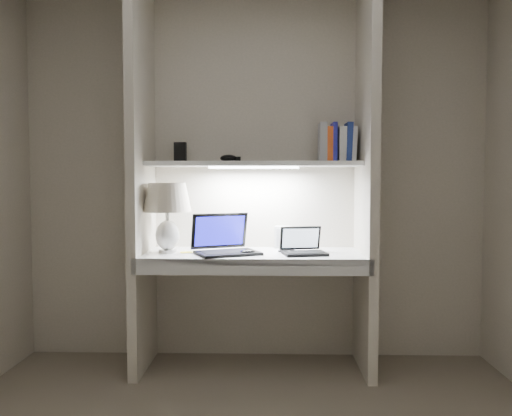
{
  "coord_description": "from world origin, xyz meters",
  "views": [
    {
      "loc": [
        0.1,
        -2.01,
        1.23
      ],
      "look_at": [
        0.02,
        1.05,
        1.07
      ],
      "focal_mm": 35.0,
      "sensor_mm": 36.0,
      "label": 1
    }
  ],
  "objects_px": {
    "table_lamp": "(167,206)",
    "speaker": "(283,237)",
    "laptop_main": "(225,244)",
    "book_row": "(337,144)",
    "laptop_netbook": "(303,248)"
  },
  "relations": [
    {
      "from": "table_lamp",
      "to": "speaker",
      "type": "bearing_deg",
      "value": 18.02
    },
    {
      "from": "laptop_netbook",
      "to": "book_row",
      "type": "distance_m",
      "value": 0.73
    },
    {
      "from": "table_lamp",
      "to": "laptop_netbook",
      "type": "distance_m",
      "value": 0.92
    },
    {
      "from": "laptop_main",
      "to": "book_row",
      "type": "distance_m",
      "value": 1.0
    },
    {
      "from": "speaker",
      "to": "laptop_main",
      "type": "bearing_deg",
      "value": -134.92
    },
    {
      "from": "table_lamp",
      "to": "book_row",
      "type": "bearing_deg",
      "value": 7.05
    },
    {
      "from": "table_lamp",
      "to": "laptop_netbook",
      "type": "height_order",
      "value": "table_lamp"
    },
    {
      "from": "laptop_main",
      "to": "book_row",
      "type": "bearing_deg",
      "value": -13.28
    },
    {
      "from": "speaker",
      "to": "table_lamp",
      "type": "bearing_deg",
      "value": -150.55
    },
    {
      "from": "speaker",
      "to": "book_row",
      "type": "relative_size",
      "value": 0.6
    },
    {
      "from": "speaker",
      "to": "book_row",
      "type": "bearing_deg",
      "value": -5.79
    },
    {
      "from": "table_lamp",
      "to": "speaker",
      "type": "relative_size",
      "value": 2.95
    },
    {
      "from": "table_lamp",
      "to": "laptop_main",
      "type": "bearing_deg",
      "value": -1.47
    },
    {
      "from": "table_lamp",
      "to": "laptop_main",
      "type": "height_order",
      "value": "table_lamp"
    },
    {
      "from": "laptop_netbook",
      "to": "book_row",
      "type": "relative_size",
      "value": 1.19
    }
  ]
}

